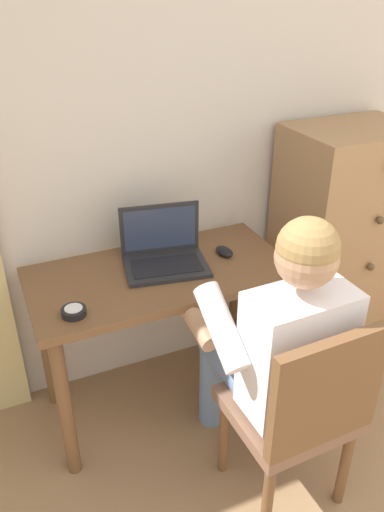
# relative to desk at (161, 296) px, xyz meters

# --- Properties ---
(wall_back) EXTENTS (4.80, 0.05, 2.50)m
(wall_back) POSITION_rel_desk_xyz_m (0.31, 0.34, 0.65)
(wall_back) COLOR beige
(wall_back) RESTS_ON ground_plane
(desk) EXTENTS (1.08, 0.54, 0.73)m
(desk) POSITION_rel_desk_xyz_m (0.00, 0.00, 0.00)
(desk) COLOR brown
(desk) RESTS_ON ground_plane
(dresser) EXTENTS (0.59, 0.47, 1.21)m
(dresser) POSITION_rel_desk_xyz_m (0.99, 0.06, 0.00)
(dresser) COLOR #9E754C
(dresser) RESTS_ON ground_plane
(chair) EXTENTS (0.43, 0.41, 0.86)m
(chair) POSITION_rel_desk_xyz_m (0.26, -0.68, -0.12)
(chair) COLOR brown
(chair) RESTS_ON ground_plane
(person_seated) EXTENTS (0.54, 0.59, 1.18)m
(person_seated) POSITION_rel_desk_xyz_m (0.25, -0.50, 0.06)
(person_seated) COLOR #6B84AD
(person_seated) RESTS_ON ground_plane
(laptop) EXTENTS (0.38, 0.31, 0.24)m
(laptop) POSITION_rel_desk_xyz_m (0.04, 0.05, 0.18)
(laptop) COLOR #232326
(laptop) RESTS_ON desk
(computer_mouse) EXTENTS (0.07, 0.11, 0.03)m
(computer_mouse) POSITION_rel_desk_xyz_m (0.31, 0.02, 0.14)
(computer_mouse) COLOR black
(computer_mouse) RESTS_ON desk
(desk_clock) EXTENTS (0.09, 0.09, 0.03)m
(desk_clock) POSITION_rel_desk_xyz_m (-0.39, -0.16, 0.14)
(desk_clock) COLOR black
(desk_clock) RESTS_ON desk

